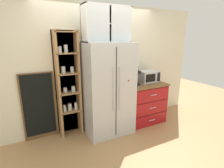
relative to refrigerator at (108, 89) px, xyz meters
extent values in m
plane|color=tan|center=(0.00, 0.01, -0.90)|extent=(10.62, 10.62, 0.00)
cube|color=silver|center=(0.00, 0.41, 0.37)|extent=(4.93, 0.10, 2.55)
cube|color=silver|center=(0.00, 0.00, 0.00)|extent=(0.92, 0.71, 1.81)
cube|color=black|center=(0.00, -0.36, 0.00)|extent=(0.01, 0.01, 1.66)
cylinder|color=silver|center=(-0.06, -0.37, 0.09)|extent=(0.02, 0.02, 0.81)
cylinder|color=silver|center=(0.06, -0.37, 0.09)|extent=(0.02, 0.02, 0.81)
cube|color=#A8161C|center=(0.26, -0.36, 0.22)|extent=(0.02, 0.01, 0.02)
cube|color=brown|center=(-0.71, 0.38, 0.11)|extent=(0.46, 0.04, 2.03)
cube|color=tan|center=(-0.91, 0.24, 0.11)|extent=(0.04, 0.25, 2.03)
cube|color=tan|center=(-0.52, 0.24, 0.11)|extent=(0.04, 0.25, 2.03)
cube|color=tan|center=(-0.71, 0.24, -0.42)|extent=(0.40, 0.25, 0.02)
cylinder|color=silver|center=(-0.82, 0.22, -0.35)|extent=(0.06, 0.06, 0.12)
cylinder|color=brown|center=(-0.82, 0.22, -0.36)|extent=(0.05, 0.05, 0.08)
cylinder|color=#B2B2B7|center=(-0.82, 0.22, -0.28)|extent=(0.06, 0.06, 0.01)
cylinder|color=silver|center=(-0.71, 0.25, -0.34)|extent=(0.08, 0.08, 0.13)
cylinder|color=#B77A38|center=(-0.71, 0.25, -0.36)|extent=(0.07, 0.07, 0.09)
cylinder|color=#B2B2B7|center=(-0.71, 0.25, -0.28)|extent=(0.08, 0.08, 0.01)
cylinder|color=silver|center=(-0.60, 0.22, -0.34)|extent=(0.07, 0.07, 0.14)
cylinder|color=beige|center=(-0.60, 0.22, -0.36)|extent=(0.06, 0.06, 0.09)
cylinder|color=#B2B2B7|center=(-0.60, 0.22, -0.26)|extent=(0.06, 0.06, 0.01)
cube|color=tan|center=(-0.71, 0.24, -0.04)|extent=(0.40, 0.25, 0.02)
cylinder|color=silver|center=(-0.78, 0.24, 0.01)|extent=(0.07, 0.07, 0.09)
cylinder|color=white|center=(-0.78, 0.24, 0.00)|extent=(0.06, 0.06, 0.06)
cylinder|color=#B2B2B7|center=(-0.78, 0.24, 0.07)|extent=(0.07, 0.07, 0.01)
cylinder|color=silver|center=(-0.62, 0.23, 0.02)|extent=(0.08, 0.08, 0.10)
cylinder|color=#2D2D2D|center=(-0.62, 0.23, 0.00)|extent=(0.07, 0.07, 0.07)
cylinder|color=#B2B2B7|center=(-0.62, 0.23, 0.08)|extent=(0.07, 0.07, 0.01)
cube|color=tan|center=(-0.71, 0.24, 0.34)|extent=(0.40, 0.25, 0.02)
cylinder|color=silver|center=(-0.79, 0.23, 0.41)|extent=(0.08, 0.08, 0.13)
cylinder|color=white|center=(-0.79, 0.23, 0.39)|extent=(0.07, 0.07, 0.09)
cylinder|color=#B2B2B7|center=(-0.79, 0.23, 0.48)|extent=(0.07, 0.07, 0.01)
cylinder|color=silver|center=(-0.63, 0.24, 0.40)|extent=(0.07, 0.07, 0.11)
cylinder|color=#382316|center=(-0.63, 0.24, 0.38)|extent=(0.06, 0.06, 0.07)
cylinder|color=#B2B2B7|center=(-0.63, 0.24, 0.46)|extent=(0.06, 0.06, 0.01)
cube|color=tan|center=(-0.71, 0.24, 0.71)|extent=(0.40, 0.25, 0.02)
cylinder|color=silver|center=(-0.83, 0.24, 0.78)|extent=(0.07, 0.07, 0.11)
cylinder|color=#CCB78C|center=(-0.83, 0.24, 0.76)|extent=(0.06, 0.06, 0.07)
cylinder|color=#B2B2B7|center=(-0.83, 0.24, 0.83)|extent=(0.07, 0.07, 0.01)
cylinder|color=silver|center=(-0.72, 0.24, 0.79)|extent=(0.07, 0.07, 0.13)
cylinder|color=#E0C67F|center=(-0.72, 0.24, 0.77)|extent=(0.06, 0.06, 0.09)
cylinder|color=#B2B2B7|center=(-0.72, 0.24, 0.86)|extent=(0.06, 0.06, 0.01)
cube|color=tan|center=(-0.71, 0.24, 1.09)|extent=(0.40, 0.25, 0.02)
cube|color=#A8161C|center=(0.93, 0.03, -0.47)|extent=(0.87, 0.65, 0.87)
cube|color=brown|center=(0.93, 0.03, -0.01)|extent=(0.90, 0.68, 0.04)
cube|color=black|center=(0.93, -0.29, -0.63)|extent=(0.85, 0.00, 0.01)
cube|color=silver|center=(0.93, -0.30, -0.76)|extent=(0.16, 0.01, 0.01)
cube|color=black|center=(0.93, -0.29, -0.34)|extent=(0.85, 0.00, 0.01)
cube|color=silver|center=(0.93, -0.30, -0.47)|extent=(0.16, 0.01, 0.01)
cube|color=black|center=(0.93, -0.29, -0.05)|extent=(0.85, 0.00, 0.01)
cube|color=silver|center=(0.93, -0.30, -0.18)|extent=(0.16, 0.01, 0.01)
cube|color=silver|center=(1.07, 0.08, 0.14)|extent=(0.44, 0.32, 0.26)
cube|color=black|center=(1.01, -0.08, 0.14)|extent=(0.26, 0.01, 0.17)
cube|color=black|center=(1.24, -0.08, 0.14)|extent=(0.08, 0.01, 0.20)
cube|color=black|center=(0.66, 0.01, 0.02)|extent=(0.17, 0.20, 0.03)
cube|color=black|center=(0.66, 0.08, 0.16)|extent=(0.17, 0.06, 0.30)
cube|color=black|center=(0.66, 0.01, 0.29)|extent=(0.17, 0.20, 0.06)
cylinder|color=black|center=(0.66, 0.00, 0.10)|extent=(0.11, 0.11, 0.12)
cylinder|color=#8CA37F|center=(0.93, -0.03, 0.05)|extent=(0.08, 0.08, 0.09)
torus|color=#8CA37F|center=(0.99, -0.03, 0.06)|extent=(0.05, 0.01, 0.05)
cylinder|color=brown|center=(0.93, 0.01, 0.09)|extent=(0.06, 0.06, 0.17)
cone|color=brown|center=(0.93, 0.01, 0.18)|extent=(0.06, 0.06, 0.04)
cylinder|color=brown|center=(0.93, 0.01, 0.21)|extent=(0.02, 0.02, 0.07)
cylinder|color=black|center=(0.93, 0.01, 0.25)|extent=(0.03, 0.03, 0.01)
cylinder|color=silver|center=(0.93, 0.01, 0.09)|extent=(0.07, 0.07, 0.16)
cone|color=silver|center=(0.93, 0.01, 0.17)|extent=(0.07, 0.07, 0.04)
cylinder|color=silver|center=(0.93, 0.01, 0.20)|extent=(0.03, 0.03, 0.07)
cylinder|color=black|center=(0.93, 0.01, 0.24)|extent=(0.03, 0.03, 0.01)
cube|color=silver|center=(0.00, 0.17, 1.23)|extent=(0.88, 0.02, 0.64)
cube|color=silver|center=(0.00, 0.02, 1.54)|extent=(0.88, 0.32, 0.02)
cube|color=silver|center=(0.00, 0.02, 0.91)|extent=(0.88, 0.32, 0.02)
cube|color=silver|center=(-0.43, 0.02, 1.23)|extent=(0.02, 0.32, 0.64)
cube|color=silver|center=(0.43, 0.02, 1.23)|extent=(0.02, 0.32, 0.64)
cube|color=silver|center=(0.00, 0.02, 1.23)|extent=(0.85, 0.30, 0.02)
cube|color=silver|center=(-0.22, -0.13, 1.23)|extent=(0.41, 0.01, 0.60)
cube|color=silver|center=(0.22, -0.13, 1.23)|extent=(0.41, 0.01, 0.60)
cylinder|color=silver|center=(-0.31, 0.02, 0.93)|extent=(0.05, 0.05, 0.00)
cylinder|color=silver|center=(-0.31, 0.02, 0.96)|extent=(0.01, 0.01, 0.07)
cone|color=silver|center=(-0.31, 0.02, 1.02)|extent=(0.06, 0.06, 0.05)
cylinder|color=silver|center=(0.31, 0.02, 0.93)|extent=(0.05, 0.05, 0.00)
cylinder|color=silver|center=(0.31, 0.02, 0.96)|extent=(0.01, 0.01, 0.07)
cone|color=silver|center=(0.31, 0.02, 1.02)|extent=(0.06, 0.06, 0.05)
cylinder|color=white|center=(-0.27, 0.02, 1.27)|extent=(0.06, 0.06, 0.07)
cylinder|color=white|center=(0.00, 0.02, 1.27)|extent=(0.06, 0.06, 0.07)
cylinder|color=white|center=(0.27, 0.02, 1.27)|extent=(0.06, 0.06, 0.07)
cube|color=brown|center=(-1.27, 0.34, -0.26)|extent=(0.60, 0.04, 1.29)
cube|color=black|center=(-1.27, 0.32, -0.23)|extent=(0.54, 0.01, 1.19)
camera|label=1|loc=(-1.44, -2.98, 0.98)|focal=27.78mm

